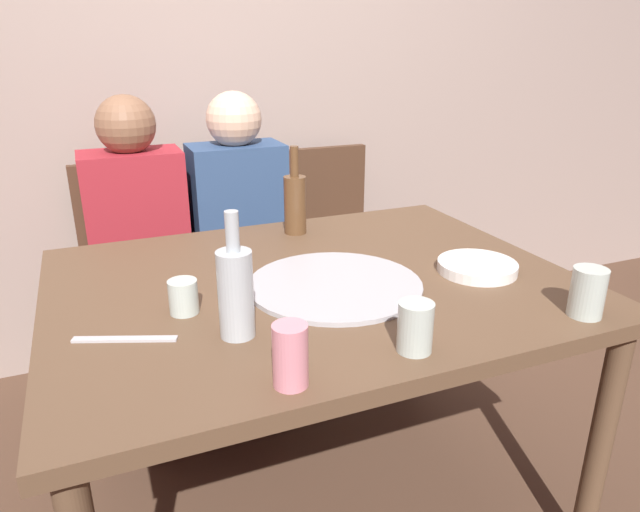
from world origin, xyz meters
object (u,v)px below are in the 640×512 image
tumbler_far (415,327)px  chair_right (329,238)px  tumbler_near (183,297)px  guest_in_sweater (142,245)px  chair_left (141,264)px  wine_bottle (295,202)px  dining_table (314,306)px  beer_bottle (236,291)px  wine_glass (588,292)px  pizza_tray (335,285)px  plate_stack (477,267)px  chair_middle (237,251)px  table_knife (125,339)px  guest_in_beanie (245,232)px  soda_can (290,355)px

tumbler_far → chair_right: 1.43m
tumbler_near → tumbler_far: size_ratio=0.76×
guest_in_sweater → chair_left: bearing=-90.0°
chair_left → tumbler_far: bearing=107.4°
wine_bottle → guest_in_sweater: size_ratio=0.24×
dining_table → tumbler_near: size_ratio=16.80×
wine_bottle → beer_bottle: 0.71m
guest_in_sweater → wine_glass: bearing=125.7°
tumbler_near → chair_right: bearing=51.1°
wine_bottle → chair_right: size_ratio=0.32×
pizza_tray → plate_stack: (0.40, -0.06, 0.01)m
pizza_tray → wine_bottle: 0.47m
wine_glass → chair_middle: 1.47m
beer_bottle → table_knife: (-0.23, 0.07, -0.10)m
wine_glass → guest_in_beanie: bearing=111.5°
beer_bottle → wine_glass: 0.79m
table_knife → chair_left: 1.11m
plate_stack → chair_left: chair_left is taller
guest_in_sweater → dining_table: bearing=115.7°
beer_bottle → tumbler_near: (-0.09, 0.15, -0.06)m
chair_right → pizza_tray: bearing=67.3°
guest_in_beanie → pizza_tray: bearing=90.7°
tumbler_far → plate_stack: (0.38, 0.30, -0.04)m
guest_in_sweater → soda_can: bearing=96.8°
pizza_tray → guest_in_beanie: guest_in_beanie is taller
tumbler_near → chair_middle: size_ratio=0.09×
chair_middle → guest_in_beanie: 0.20m
chair_left → chair_middle: 0.39m
soda_can → plate_stack: soda_can is taller
dining_table → chair_right: bearing=64.2°
wine_bottle → chair_left: bearing=131.1°
dining_table → tumbler_far: (0.05, -0.42, 0.13)m
table_knife → chair_left: bearing=-75.2°
dining_table → beer_bottle: 0.39m
wine_bottle → guest_in_beanie: (-0.07, 0.38, -0.21)m
chair_left → guest_in_beanie: (0.39, -0.15, 0.13)m
guest_in_sweater → chair_right: bearing=-169.5°
soda_can → wine_glass: bearing=0.6°
wine_bottle → guest_in_beanie: 0.44m
pizza_tray → soda_can: soda_can is taller
dining_table → guest_in_beanie: bearing=88.4°
plate_stack → chair_middle: 1.15m
tumbler_far → chair_left: size_ratio=0.12×
tumbler_far → chair_middle: chair_middle is taller
plate_stack → pizza_tray: bearing=172.1°
dining_table → chair_middle: size_ratio=1.50×
beer_bottle → chair_left: (-0.10, 1.14, -0.34)m
chair_right → chair_middle: bearing=0.0°
beer_bottle → tumbler_near: size_ratio=3.45×
soda_can → guest_in_beanie: (0.25, 1.21, -0.17)m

